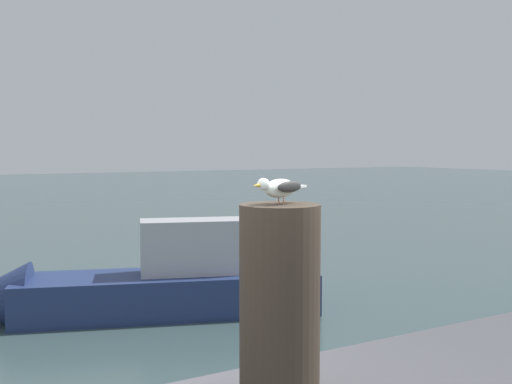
{
  "coord_description": "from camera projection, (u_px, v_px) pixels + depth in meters",
  "views": [
    {
      "loc": [
        -1.03,
        -3.25,
        2.52
      ],
      "look_at": [
        0.71,
        -0.28,
        2.28
      ],
      "focal_mm": 42.99,
      "sensor_mm": 36.0,
      "label": 1
    }
  ],
  "objects": [
    {
      "name": "mooring_post",
      "position": [
        280.0,
        304.0,
        3.27
      ],
      "size": [
        0.43,
        0.43,
        1.07
      ],
      "primitive_type": "cylinder",
      "color": "#382D23",
      "rests_on": "harbor_quay"
    },
    {
      "name": "boat_navy",
      "position": [
        135.0,
        287.0,
        9.22
      ],
      "size": [
        5.39,
        2.82,
        1.63
      ],
      "color": "navy",
      "rests_on": "ground_plane"
    },
    {
      "name": "seagull",
      "position": [
        279.0,
        187.0,
        3.22
      ],
      "size": [
        0.39,
        0.2,
        0.14
      ],
      "color": "tan",
      "rests_on": "mooring_post"
    }
  ]
}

